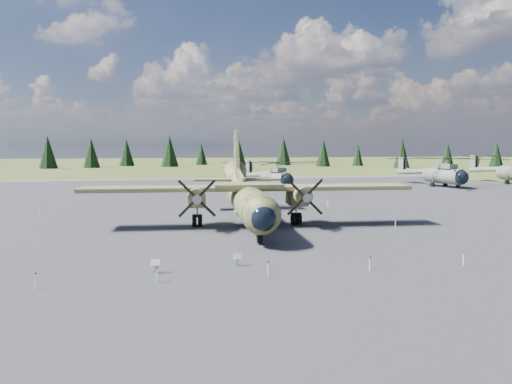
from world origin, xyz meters
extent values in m
plane|color=#525827|center=(0.00, 0.00, 0.00)|extent=(500.00, 500.00, 0.00)
cube|color=slate|center=(0.00, 10.00, 0.00)|extent=(120.00, 120.00, 0.04)
cylinder|color=#2F371E|center=(4.00, 3.02, 2.30)|extent=(4.23, 18.13, 2.79)
sphere|color=#2F371E|center=(3.27, -5.93, 2.30)|extent=(2.95, 2.95, 2.74)
sphere|color=black|center=(3.23, -6.48, 2.25)|extent=(2.17, 2.17, 2.01)
cube|color=black|center=(3.40, -4.34, 3.04)|extent=(2.12, 1.75, 0.55)
cone|color=#2F371E|center=(4.94, 14.76, 3.34)|extent=(3.28, 7.06, 4.20)
cube|color=#A8ABAE|center=(4.08, 4.01, 1.15)|extent=(2.37, 6.12, 0.50)
cube|color=#31351B|center=(4.04, 3.52, 3.44)|extent=(29.12, 5.71, 0.35)
cube|color=#2F371E|center=(4.04, 3.52, 3.66)|extent=(6.26, 4.06, 0.35)
cylinder|color=#2F371E|center=(-0.47, 3.58, 2.89)|extent=(1.91, 5.29, 1.50)
cube|color=#2F371E|center=(-0.40, 4.37, 2.24)|extent=(1.77, 3.50, 0.80)
cone|color=gray|center=(-0.73, 0.35, 2.89)|extent=(0.83, 0.96, 0.76)
cylinder|color=black|center=(-0.40, 4.37, 0.55)|extent=(0.96, 1.16, 1.10)
cylinder|color=#2F371E|center=(8.49, 2.86, 2.89)|extent=(1.91, 5.29, 1.50)
cube|color=#2F371E|center=(8.55, 3.65, 2.24)|extent=(1.77, 3.50, 0.80)
cone|color=gray|center=(8.23, -0.38, 2.89)|extent=(0.83, 0.96, 0.76)
cylinder|color=black|center=(8.55, 3.65, 0.55)|extent=(0.96, 1.16, 1.10)
cube|color=#2F371E|center=(4.64, 10.98, 3.94)|extent=(0.89, 7.54, 1.68)
cube|color=#31351B|center=(4.98, 15.25, 3.39)|extent=(9.73, 2.96, 0.22)
cylinder|color=gray|center=(3.37, -4.74, 1.27)|extent=(0.15, 0.15, 0.90)
cylinder|color=black|center=(3.37, -4.74, 0.55)|extent=(0.42, 0.96, 0.93)
cylinder|color=slate|center=(15.31, 38.76, 1.76)|extent=(4.10, 7.24, 2.38)
sphere|color=black|center=(16.21, 35.45, 1.71)|extent=(2.69, 2.69, 2.19)
sphere|color=slate|center=(14.41, 42.07, 1.76)|extent=(2.69, 2.69, 2.19)
cube|color=slate|center=(15.41, 38.39, 3.29)|extent=(2.36, 3.37, 0.71)
cylinder|color=gray|center=(15.41, 38.39, 4.00)|extent=(0.42, 0.42, 0.95)
cylinder|color=slate|center=(13.47, 45.52, 2.10)|extent=(2.91, 8.06, 1.36)
cube|color=slate|center=(12.53, 48.97, 3.29)|extent=(0.55, 1.34, 2.29)
cylinder|color=black|center=(12.86, 49.05, 3.29)|extent=(0.70, 2.41, 2.48)
cylinder|color=black|center=(16.06, 36.00, 0.38)|extent=(0.43, 0.70, 0.65)
cylinder|color=black|center=(13.77, 39.53, 0.38)|extent=(0.48, 0.81, 0.76)
cylinder|color=gray|center=(13.77, 39.53, 0.88)|extent=(0.16, 0.16, 1.38)
cylinder|color=black|center=(16.25, 40.20, 0.38)|extent=(0.48, 0.81, 0.76)
cylinder|color=gray|center=(16.25, 40.20, 0.88)|extent=(0.16, 0.16, 1.38)
cylinder|color=slate|center=(44.92, 37.78, 1.96)|extent=(3.97, 7.98, 2.65)
sphere|color=black|center=(45.60, 34.02, 1.91)|extent=(2.83, 2.83, 2.44)
sphere|color=slate|center=(44.24, 41.54, 1.96)|extent=(2.83, 2.83, 2.44)
cube|color=slate|center=(44.99, 37.36, 3.66)|extent=(2.38, 3.66, 0.80)
cylinder|color=gray|center=(44.99, 37.36, 4.45)|extent=(0.44, 0.44, 1.06)
cylinder|color=slate|center=(43.53, 45.45, 2.33)|extent=(2.48, 9.07, 1.52)
cube|color=slate|center=(42.83, 49.36, 3.66)|extent=(0.49, 1.50, 2.54)
cylinder|color=black|center=(43.19, 49.43, 3.66)|extent=(0.55, 2.72, 2.76)
cylinder|color=black|center=(45.48, 34.65, 0.42)|extent=(0.42, 0.76, 0.72)
cylinder|color=black|center=(43.28, 38.78, 0.42)|extent=(0.46, 0.89, 0.85)
cylinder|color=gray|center=(43.28, 38.78, 0.98)|extent=(0.17, 0.17, 1.54)
cylinder|color=black|center=(46.10, 39.29, 0.42)|extent=(0.46, 0.89, 0.85)
cylinder|color=gray|center=(46.10, 39.29, 0.98)|extent=(0.17, 0.17, 1.54)
sphere|color=slate|center=(61.08, 43.83, 2.06)|extent=(2.77, 2.77, 2.56)
cylinder|color=slate|center=(60.74, 48.00, 2.45)|extent=(1.73, 9.56, 1.60)
cube|color=slate|center=(60.39, 52.16, 3.85)|extent=(0.37, 1.58, 2.68)
cylinder|color=black|center=(60.78, 52.20, 3.85)|extent=(0.31, 2.89, 2.90)
cylinder|color=black|center=(59.81, 41.04, 0.45)|extent=(0.41, 0.92, 0.89)
cylinder|color=gray|center=(59.81, 41.04, 1.03)|extent=(0.17, 0.17, 1.62)
cube|color=gray|center=(-4.09, -11.55, 0.32)|extent=(0.10, 0.10, 0.64)
cube|color=white|center=(-4.09, -11.60, 0.63)|extent=(0.54, 0.28, 0.36)
cube|color=gray|center=(0.72, -10.80, 0.30)|extent=(0.10, 0.10, 0.60)
cube|color=white|center=(0.72, -10.85, 0.59)|extent=(0.52, 0.31, 0.34)
cylinder|color=white|center=(-10.00, -13.50, 0.40)|extent=(0.07, 0.07, 0.80)
cylinder|color=red|center=(-10.00, -13.50, 0.80)|extent=(0.12, 0.12, 0.10)
cylinder|color=white|center=(-4.00, -13.50, 0.40)|extent=(0.07, 0.07, 0.80)
cylinder|color=red|center=(-4.00, -13.50, 0.80)|extent=(0.12, 0.12, 0.10)
cylinder|color=white|center=(2.00, -13.50, 0.40)|extent=(0.07, 0.07, 0.80)
cylinder|color=red|center=(2.00, -13.50, 0.80)|extent=(0.12, 0.12, 0.10)
cylinder|color=white|center=(8.00, -13.50, 0.40)|extent=(0.07, 0.07, 0.80)
cylinder|color=red|center=(8.00, -13.50, 0.80)|extent=(0.12, 0.12, 0.10)
cylinder|color=white|center=(14.00, -13.50, 0.40)|extent=(0.07, 0.07, 0.80)
cylinder|color=red|center=(14.00, -13.50, 0.80)|extent=(0.12, 0.12, 0.10)
cylinder|color=white|center=(-16.00, 16.00, 0.40)|extent=(0.07, 0.07, 0.80)
cylinder|color=red|center=(-16.00, 16.00, 0.80)|extent=(0.12, 0.12, 0.10)
cylinder|color=white|center=(-8.00, 16.00, 0.40)|extent=(0.07, 0.07, 0.80)
cylinder|color=red|center=(-8.00, 16.00, 0.80)|extent=(0.12, 0.12, 0.10)
cylinder|color=white|center=(0.00, 16.00, 0.40)|extent=(0.07, 0.07, 0.80)
cylinder|color=red|center=(0.00, 16.00, 0.80)|extent=(0.12, 0.12, 0.10)
cylinder|color=white|center=(8.00, 16.00, 0.40)|extent=(0.07, 0.07, 0.80)
cylinder|color=red|center=(8.00, 16.00, 0.80)|extent=(0.12, 0.12, 0.10)
cylinder|color=white|center=(16.00, 16.00, 0.40)|extent=(0.07, 0.07, 0.80)
cylinder|color=red|center=(16.00, 16.00, 0.80)|extent=(0.12, 0.12, 0.10)
cylinder|color=white|center=(16.50, 0.00, 0.40)|extent=(0.07, 0.07, 0.80)
cylinder|color=red|center=(16.50, 0.00, 0.80)|extent=(0.12, 0.12, 0.10)
cone|color=black|center=(102.35, 100.33, 4.13)|extent=(4.62, 4.62, 8.25)
cone|color=black|center=(88.79, 106.04, 4.04)|extent=(4.52, 4.52, 8.08)
cone|color=black|center=(74.38, 109.05, 4.72)|extent=(5.29, 5.29, 9.44)
cone|color=black|center=(66.81, 126.82, 3.79)|extent=(4.25, 4.25, 7.58)
cone|color=black|center=(52.93, 124.10, 4.69)|extent=(5.25, 5.25, 9.37)
cone|color=black|center=(42.37, 137.87, 5.21)|extent=(5.83, 5.83, 10.42)
cone|color=black|center=(25.43, 135.22, 4.57)|extent=(5.12, 5.12, 9.14)
cone|color=black|center=(13.04, 145.72, 3.96)|extent=(4.43, 4.43, 7.91)
cone|color=black|center=(1.03, 132.26, 5.31)|extent=(5.94, 5.94, 10.61)
cone|color=black|center=(-13.62, 141.13, 4.74)|extent=(5.31, 5.31, 9.48)
cone|color=black|center=(-24.02, 128.91, 4.80)|extent=(5.38, 5.38, 9.60)
cone|color=black|center=(-36.65, 126.07, 5.12)|extent=(5.74, 5.74, 10.25)
camera|label=1|loc=(-4.02, -39.77, 7.20)|focal=35.00mm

